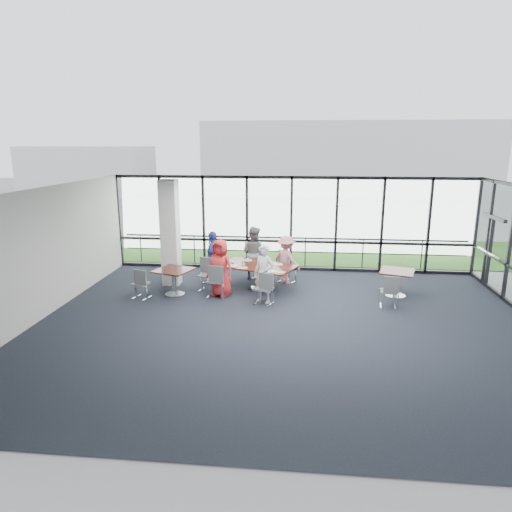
# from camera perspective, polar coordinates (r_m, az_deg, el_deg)

# --- Properties ---
(floor) EXTENTS (12.00, 10.00, 0.02)m
(floor) POSITION_cam_1_polar(r_m,az_deg,el_deg) (11.06, 3.57, -8.69)
(floor) COLOR #1D222C
(floor) RESTS_ON ground
(ceiling) EXTENTS (12.00, 10.00, 0.04)m
(ceiling) POSITION_cam_1_polar(r_m,az_deg,el_deg) (10.27, 3.84, 8.08)
(ceiling) COLOR white
(ceiling) RESTS_ON ground
(wall_left) EXTENTS (0.10, 10.00, 3.20)m
(wall_left) POSITION_cam_1_polar(r_m,az_deg,el_deg) (12.31, -25.43, 0.17)
(wall_left) COLOR silver
(wall_left) RESTS_ON ground
(wall_front) EXTENTS (12.00, 0.10, 3.20)m
(wall_front) POSITION_cam_1_polar(r_m,az_deg,el_deg) (5.85, 1.77, -12.87)
(wall_front) COLOR silver
(wall_front) RESTS_ON ground
(curtain_wall_back) EXTENTS (12.00, 0.10, 3.20)m
(curtain_wall_back) POSITION_cam_1_polar(r_m,az_deg,el_deg) (15.44, 4.42, 4.03)
(curtain_wall_back) COLOR white
(curtain_wall_back) RESTS_ON ground
(exit_door) EXTENTS (0.12, 1.60, 2.10)m
(exit_door) POSITION_cam_1_polar(r_m,az_deg,el_deg) (15.39, 27.18, 0.40)
(exit_door) COLOR black
(exit_door) RESTS_ON ground
(structural_column) EXTENTS (0.50, 0.50, 3.20)m
(structural_column) POSITION_cam_1_polar(r_m,az_deg,el_deg) (14.04, -10.67, 2.83)
(structural_column) COLOR white
(structural_column) RESTS_ON ground
(apron) EXTENTS (80.00, 70.00, 0.02)m
(apron) POSITION_cam_1_polar(r_m,az_deg,el_deg) (20.66, 4.70, 1.96)
(apron) COLOR gray
(apron) RESTS_ON ground
(grass_strip) EXTENTS (80.00, 5.00, 0.01)m
(grass_strip) POSITION_cam_1_polar(r_m,az_deg,el_deg) (18.70, 4.57, 0.79)
(grass_strip) COLOR #2C5417
(grass_strip) RESTS_ON ground
(hangar_main) EXTENTS (24.00, 10.00, 6.00)m
(hangar_main) POSITION_cam_1_polar(r_m,az_deg,el_deg) (42.39, 10.98, 11.97)
(hangar_main) COLOR silver
(hangar_main) RESTS_ON ground
(hangar_aux) EXTENTS (10.00, 6.00, 4.00)m
(hangar_aux) POSITION_cam_1_polar(r_m,az_deg,el_deg) (42.45, -20.14, 10.04)
(hangar_aux) COLOR silver
(hangar_aux) RESTS_ON ground
(guard_rail) EXTENTS (12.00, 0.06, 0.06)m
(guard_rail) POSITION_cam_1_polar(r_m,az_deg,el_deg) (16.25, 4.41, 0.56)
(guard_rail) COLOR #2D2D33
(guard_rail) RESTS_ON ground
(main_table) EXTENTS (2.51, 1.97, 0.75)m
(main_table) POSITION_cam_1_polar(r_m,az_deg,el_deg) (13.46, 0.13, -1.57)
(main_table) COLOR black
(main_table) RESTS_ON ground
(side_table_left) EXTENTS (1.19, 1.19, 0.75)m
(side_table_left) POSITION_cam_1_polar(r_m,az_deg,el_deg) (13.20, -10.25, -2.11)
(side_table_left) COLOR black
(side_table_left) RESTS_ON ground
(side_table_right) EXTENTS (1.13, 1.13, 0.75)m
(side_table_right) POSITION_cam_1_polar(r_m,az_deg,el_deg) (13.47, 17.20, -2.22)
(side_table_right) COLOR black
(side_table_right) RESTS_ON ground
(diner_near_left) EXTENTS (0.94, 0.78, 1.64)m
(diner_near_left) POSITION_cam_1_polar(r_m,az_deg,el_deg) (12.90, -4.47, -1.50)
(diner_near_left) COLOR red
(diner_near_left) RESTS_ON ground
(diner_near_right) EXTENTS (0.72, 0.65, 1.61)m
(diner_near_right) POSITION_cam_1_polar(r_m,az_deg,el_deg) (12.34, 0.99, -2.25)
(diner_near_right) COLOR silver
(diner_near_right) RESTS_ON ground
(diner_far_left) EXTENTS (0.97, 0.86, 1.70)m
(diner_far_left) POSITION_cam_1_polar(r_m,az_deg,el_deg) (14.50, -0.28, 0.39)
(diner_far_left) COLOR slate
(diner_far_left) RESTS_ON ground
(diner_far_right) EXTENTS (1.08, 0.97, 1.50)m
(diner_far_right) POSITION_cam_1_polar(r_m,az_deg,el_deg) (14.08, 3.80, -0.47)
(diner_far_right) COLOR #D7858C
(diner_far_right) RESTS_ON ground
(diner_end) EXTENTS (0.71, 1.05, 1.64)m
(diner_end) POSITION_cam_1_polar(r_m,az_deg,el_deg) (14.11, -5.34, -0.18)
(diner_end) COLOR #33479C
(diner_end) RESTS_ON ground
(chair_main_nl) EXTENTS (0.55, 0.55, 0.94)m
(chair_main_nl) POSITION_cam_1_polar(r_m,az_deg,el_deg) (12.90, -5.05, -3.13)
(chair_main_nl) COLOR slate
(chair_main_nl) RESTS_ON ground
(chair_main_nr) EXTENTS (0.58, 0.58, 0.90)m
(chair_main_nr) POSITION_cam_1_polar(r_m,az_deg,el_deg) (12.27, 0.95, -4.08)
(chair_main_nr) COLOR slate
(chair_main_nr) RESTS_ON ground
(chair_main_fl) EXTENTS (0.56, 0.56, 0.87)m
(chair_main_fl) POSITION_cam_1_polar(r_m,az_deg,el_deg) (14.65, 0.55, -1.13)
(chair_main_fl) COLOR slate
(chair_main_fl) RESTS_ON ground
(chair_main_fr) EXTENTS (0.63, 0.63, 0.94)m
(chair_main_fr) POSITION_cam_1_polar(r_m,az_deg,el_deg) (14.26, 3.93, -1.45)
(chair_main_fr) COLOR slate
(chair_main_fr) RESTS_ON ground
(chair_main_end) EXTENTS (0.51, 0.51, 0.87)m
(chair_main_end) POSITION_cam_1_polar(r_m,az_deg,el_deg) (14.30, -5.79, -1.58)
(chair_main_end) COLOR slate
(chair_main_end) RESTS_ON ground
(chair_spare_la) EXTENTS (0.52, 0.52, 0.85)m
(chair_spare_la) POSITION_cam_1_polar(r_m,az_deg,el_deg) (13.16, -14.18, -3.37)
(chair_spare_la) COLOR slate
(chair_spare_la) RESTS_ON ground
(chair_spare_lb) EXTENTS (0.56, 0.56, 0.94)m
(chair_spare_lb) POSITION_cam_1_polar(r_m,az_deg,el_deg) (13.48, -6.08, -2.41)
(chair_spare_lb) COLOR slate
(chair_spare_lb) RESTS_ON ground
(chair_spare_r) EXTENTS (0.48, 0.48, 0.87)m
(chair_spare_r) POSITION_cam_1_polar(r_m,az_deg,el_deg) (12.59, 16.26, -4.26)
(chair_spare_r) COLOR slate
(chair_spare_r) RESTS_ON ground
(plate_nl) EXTENTS (0.25, 0.25, 0.01)m
(plate_nl) POSITION_cam_1_polar(r_m,az_deg,el_deg) (13.33, -2.85, -1.25)
(plate_nl) COLOR white
(plate_nl) RESTS_ON main_table
(plate_nr) EXTENTS (0.27, 0.27, 0.01)m
(plate_nr) POSITION_cam_1_polar(r_m,az_deg,el_deg) (12.75, 1.84, -1.94)
(plate_nr) COLOR white
(plate_nr) RESTS_ON main_table
(plate_fl) EXTENTS (0.24, 0.24, 0.01)m
(plate_fl) POSITION_cam_1_polar(r_m,az_deg,el_deg) (13.97, -1.03, -0.52)
(plate_fl) COLOR white
(plate_fl) RESTS_ON main_table
(plate_fr) EXTENTS (0.29, 0.29, 0.01)m
(plate_fr) POSITION_cam_1_polar(r_m,az_deg,el_deg) (13.50, 2.77, -1.05)
(plate_fr) COLOR white
(plate_fr) RESTS_ON main_table
(plate_end) EXTENTS (0.28, 0.28, 0.01)m
(plate_end) POSITION_cam_1_polar(r_m,az_deg,el_deg) (13.86, -3.27, -0.66)
(plate_end) COLOR white
(plate_end) RESTS_ON main_table
(tumbler_a) EXTENTS (0.07, 0.07, 0.13)m
(tumbler_a) POSITION_cam_1_polar(r_m,az_deg,el_deg) (13.33, -1.62, -0.97)
(tumbler_a) COLOR white
(tumbler_a) RESTS_ON main_table
(tumbler_b) EXTENTS (0.07, 0.07, 0.14)m
(tumbler_b) POSITION_cam_1_polar(r_m,az_deg,el_deg) (13.12, 1.13, -1.19)
(tumbler_b) COLOR white
(tumbler_b) RESTS_ON main_table
(tumbler_c) EXTENTS (0.07, 0.07, 0.13)m
(tumbler_c) POSITION_cam_1_polar(r_m,az_deg,el_deg) (13.65, 1.08, -0.61)
(tumbler_c) COLOR white
(tumbler_c) RESTS_ON main_table
(tumbler_d) EXTENTS (0.07, 0.07, 0.14)m
(tumbler_d) POSITION_cam_1_polar(r_m,az_deg,el_deg) (13.62, -2.94, -0.66)
(tumbler_d) COLOR white
(tumbler_d) RESTS_ON main_table
(menu_a) EXTENTS (0.31, 0.22, 0.00)m
(menu_a) POSITION_cam_1_polar(r_m,az_deg,el_deg) (13.14, -1.72, -1.49)
(menu_a) COLOR silver
(menu_a) RESTS_ON main_table
(menu_b) EXTENTS (0.40, 0.35, 0.00)m
(menu_b) POSITION_cam_1_polar(r_m,az_deg,el_deg) (12.73, 2.92, -2.00)
(menu_b) COLOR silver
(menu_b) RESTS_ON main_table
(menu_c) EXTENTS (0.33, 0.26, 0.00)m
(menu_c) POSITION_cam_1_polar(r_m,az_deg,el_deg) (13.77, 1.84, -0.77)
(menu_c) COLOR silver
(menu_c) RESTS_ON main_table
(condiment_caddy) EXTENTS (0.10, 0.07, 0.04)m
(condiment_caddy) POSITION_cam_1_polar(r_m,az_deg,el_deg) (13.44, 0.54, -1.05)
(condiment_caddy) COLOR black
(condiment_caddy) RESTS_ON main_table
(ketchup_bottle) EXTENTS (0.06, 0.06, 0.18)m
(ketchup_bottle) POSITION_cam_1_polar(r_m,az_deg,el_deg) (13.43, 0.57, -0.75)
(ketchup_bottle) COLOR #A81109
(ketchup_bottle) RESTS_ON main_table
(green_bottle) EXTENTS (0.05, 0.05, 0.20)m
(green_bottle) POSITION_cam_1_polar(r_m,az_deg,el_deg) (13.40, 0.28, -0.74)
(green_bottle) COLOR #15761B
(green_bottle) RESTS_ON main_table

